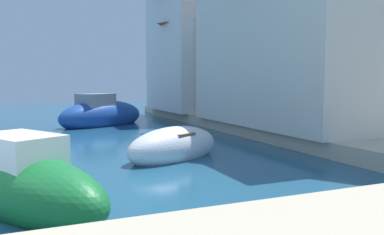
% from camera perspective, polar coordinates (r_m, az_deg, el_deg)
% --- Properties ---
extents(quay_promenade, '(44.00, 32.00, 0.50)m').
position_cam_1_polar(quay_promenade, '(7.05, -3.02, -11.13)').
color(quay_promenade, beige).
rests_on(quay_promenade, ground).
extents(moored_boat_0, '(5.48, 4.34, 2.07)m').
position_cam_1_polar(moored_boat_0, '(20.88, -13.22, 0.35)').
color(moored_boat_0, '#1E479E').
rests_on(moored_boat_0, ground).
extents(moored_boat_1, '(3.17, 4.03, 1.61)m').
position_cam_1_polar(moored_boat_1, '(7.39, -22.96, -9.35)').
color(moored_boat_1, '#197233').
rests_on(moored_boat_1, ground).
extents(moored_boat_5, '(3.71, 2.80, 1.22)m').
position_cam_1_polar(moored_boat_5, '(11.44, -2.66, -4.37)').
color(moored_boat_5, white).
rests_on(moored_boat_5, ground).
extents(waterfront_building_main, '(6.82, 9.92, 8.28)m').
position_cam_1_polar(waterfront_building_main, '(17.50, 16.97, 13.03)').
color(waterfront_building_main, silver).
rests_on(waterfront_building_main, quay_promenade).
extents(waterfront_building_annex, '(5.59, 9.05, 6.25)m').
position_cam_1_polar(waterfront_building_annex, '(25.05, 3.52, 8.41)').
color(waterfront_building_annex, beige).
rests_on(waterfront_building_annex, quay_promenade).
extents(waterfront_building_far, '(7.24, 7.39, 9.06)m').
position_cam_1_polar(waterfront_building_far, '(25.87, 2.77, 11.47)').
color(waterfront_building_far, white).
rests_on(waterfront_building_far, quay_promenade).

